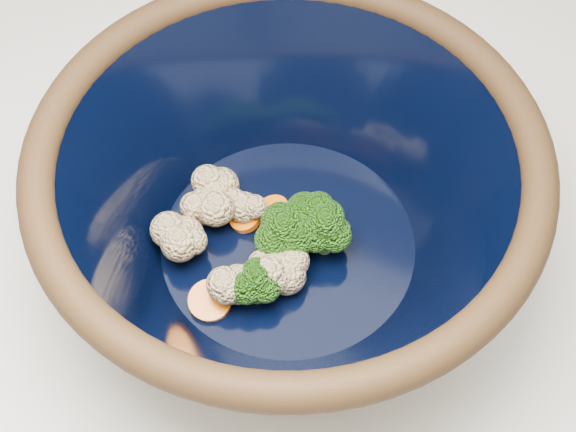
# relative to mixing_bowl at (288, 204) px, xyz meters

# --- Properties ---
(mixing_bowl) EXTENTS (0.39, 0.39, 0.16)m
(mixing_bowl) POSITION_rel_mixing_bowl_xyz_m (0.00, 0.00, 0.00)
(mixing_bowl) COLOR black
(mixing_bowl) RESTS_ON counter
(vegetable_pile) EXTENTS (0.14, 0.13, 0.05)m
(vegetable_pile) POSITION_rel_mixing_bowl_xyz_m (-0.01, -0.01, -0.03)
(vegetable_pile) COLOR #608442
(vegetable_pile) RESTS_ON mixing_bowl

